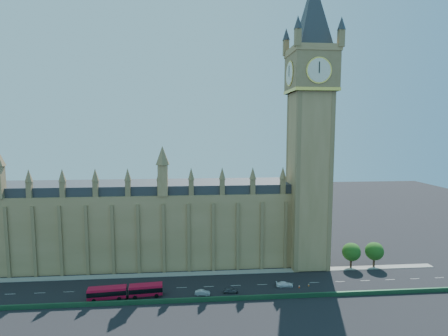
{
  "coord_description": "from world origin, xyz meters",
  "views": [
    {
      "loc": [
        0.02,
        -98.56,
        45.91
      ],
      "look_at": [
        9.33,
        10.0,
        34.08
      ],
      "focal_mm": 28.0,
      "sensor_mm": 36.0,
      "label": 1
    }
  ],
  "objects": [
    {
      "name": "palace_westminster",
      "position": [
        -25.0,
        22.0,
        13.86
      ],
      "size": [
        120.0,
        20.0,
        28.0
      ],
      "color": "olive",
      "rests_on": "ground"
    },
    {
      "name": "car_white",
      "position": [
        26.22,
        -2.02,
        0.73
      ],
      "size": [
        5.0,
        2.04,
        1.45
      ],
      "primitive_type": "imported",
      "rotation": [
        0.0,
        0.0,
        1.57
      ],
      "color": "white",
      "rests_on": "ground"
    },
    {
      "name": "tree_east_near",
      "position": [
        52.22,
        10.08,
        5.64
      ],
      "size": [
        6.0,
        6.0,
        8.5
      ],
      "color": "#382619",
      "rests_on": "ground"
    },
    {
      "name": "cone_b",
      "position": [
        27.22,
        -1.1,
        0.33
      ],
      "size": [
        0.55,
        0.55,
        0.68
      ],
      "rotation": [
        0.0,
        0.0,
        -0.36
      ],
      "color": "black",
      "rests_on": "ground"
    },
    {
      "name": "cone_c",
      "position": [
        27.97,
        -1.49,
        0.34
      ],
      "size": [
        0.5,
        0.5,
        0.69
      ],
      "rotation": [
        0.0,
        0.0,
        0.17
      ],
      "color": "black",
      "rests_on": "ground"
    },
    {
      "name": "car_silver",
      "position": [
        2.0,
        -5.16,
        0.69
      ],
      "size": [
        4.36,
        1.97,
        1.39
      ],
      "primitive_type": "imported",
      "rotation": [
        0.0,
        0.0,
        1.45
      ],
      "color": "#AEB1B6",
      "rests_on": "ground"
    },
    {
      "name": "elizabeth_tower",
      "position": [
        38.0,
        13.99,
        54.56
      ],
      "size": [
        20.59,
        20.59,
        105.0
      ],
      "color": "olive",
      "rests_on": "ground"
    },
    {
      "name": "kerb_north",
      "position": [
        0.0,
        9.5,
        0.08
      ],
      "size": [
        160.0,
        3.0,
        0.16
      ],
      "primitive_type": "cube",
      "color": "gray",
      "rests_on": "ground"
    },
    {
      "name": "cone_a",
      "position": [
        30.36,
        -3.01,
        0.38
      ],
      "size": [
        0.57,
        0.57,
        0.78
      ],
      "rotation": [
        0.0,
        0.0,
        -0.18
      ],
      "color": "black",
      "rests_on": "ground"
    },
    {
      "name": "red_bus",
      "position": [
        -19.09,
        -5.1,
        1.79
      ],
      "size": [
        20.13,
        4.74,
        3.39
      ],
      "rotation": [
        0.0,
        0.0,
        0.09
      ],
      "color": "#B90C2A",
      "rests_on": "ground"
    },
    {
      "name": "tree_east_far",
      "position": [
        60.22,
        10.08,
        5.64
      ],
      "size": [
        6.0,
        6.0,
        8.5
      ],
      "color": "#382619",
      "rests_on": "ground"
    },
    {
      "name": "ground",
      "position": [
        0.0,
        0.0,
        0.0
      ],
      "size": [
        400.0,
        400.0,
        0.0
      ],
      "primitive_type": "plane",
      "color": "black",
      "rests_on": "ground"
    },
    {
      "name": "cone_d",
      "position": [
        33.44,
        -2.16,
        0.38
      ],
      "size": [
        0.54,
        0.54,
        0.77
      ],
      "rotation": [
        0.0,
        0.0,
        -0.12
      ],
      "color": "black",
      "rests_on": "ground"
    },
    {
      "name": "bridge_parapet",
      "position": [
        0.0,
        -9.0,
        0.6
      ],
      "size": [
        160.0,
        0.6,
        1.2
      ],
      "primitive_type": "cube",
      "color": "#1E4C2D",
      "rests_on": "ground"
    },
    {
      "name": "car_grey",
      "position": [
        9.94,
        -4.58,
        0.7
      ],
      "size": [
        4.18,
        1.8,
        1.4
      ],
      "primitive_type": "imported",
      "rotation": [
        0.0,
        0.0,
        1.54
      ],
      "color": "#47494F",
      "rests_on": "ground"
    }
  ]
}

